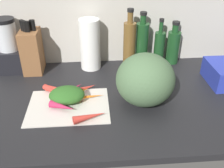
% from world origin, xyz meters
% --- Properties ---
extents(ground_plane, '(1.70, 0.80, 0.03)m').
position_xyz_m(ground_plane, '(0.00, 0.00, -0.01)').
color(ground_plane, black).
extents(wall_back, '(1.70, 0.03, 0.60)m').
position_xyz_m(wall_back, '(0.00, 0.39, 0.30)').
color(wall_back, '#BCB7AD').
rests_on(wall_back, ground_plane).
extents(cutting_board, '(0.35, 0.27, 0.01)m').
position_xyz_m(cutting_board, '(-0.20, -0.07, 0.00)').
color(cutting_board, beige).
rests_on(cutting_board, ground_plane).
extents(carrot_0, '(0.12, 0.08, 0.03)m').
position_xyz_m(carrot_0, '(-0.22, -0.11, 0.03)').
color(carrot_0, '#B2264C').
rests_on(carrot_0, cutting_board).
extents(carrot_1, '(0.14, 0.07, 0.03)m').
position_xyz_m(carrot_1, '(-0.11, -0.18, 0.02)').
color(carrot_1, red).
rests_on(carrot_1, cutting_board).
extents(carrot_2, '(0.12, 0.08, 0.03)m').
position_xyz_m(carrot_2, '(-0.13, 0.04, 0.02)').
color(carrot_2, red).
rests_on(carrot_2, cutting_board).
extents(carrot_3, '(0.10, 0.12, 0.03)m').
position_xyz_m(carrot_3, '(-0.19, 0.03, 0.02)').
color(carrot_3, '#B2264C').
rests_on(carrot_3, cutting_board).
extents(carrot_4, '(0.16, 0.04, 0.02)m').
position_xyz_m(carrot_4, '(-0.12, -0.03, 0.02)').
color(carrot_4, orange).
rests_on(carrot_4, cutting_board).
extents(carrot_5, '(0.13, 0.06, 0.03)m').
position_xyz_m(carrot_5, '(-0.25, 0.04, 0.02)').
color(carrot_5, red).
rests_on(carrot_5, cutting_board).
extents(carrot_6, '(0.15, 0.14, 0.03)m').
position_xyz_m(carrot_6, '(-0.26, 0.01, 0.02)').
color(carrot_6, red).
rests_on(carrot_6, cutting_board).
extents(carrot_7, '(0.11, 0.08, 0.03)m').
position_xyz_m(carrot_7, '(-0.16, 0.01, 0.02)').
color(carrot_7, orange).
rests_on(carrot_7, cutting_board).
extents(carrot_greens_pile, '(0.16, 0.12, 0.07)m').
position_xyz_m(carrot_greens_pile, '(-0.21, -0.04, 0.04)').
color(carrot_greens_pile, '#2D6023').
rests_on(carrot_greens_pile, cutting_board).
extents(winter_squash, '(0.25, 0.24, 0.23)m').
position_xyz_m(winter_squash, '(0.14, -0.06, 0.12)').
color(winter_squash, '#4C6B47').
rests_on(winter_squash, ground_plane).
extents(knife_block, '(0.10, 0.14, 0.28)m').
position_xyz_m(knife_block, '(-0.41, 0.28, 0.12)').
color(knife_block, brown).
rests_on(knife_block, ground_plane).
extents(blender_appliance, '(0.14, 0.14, 0.29)m').
position_xyz_m(blender_appliance, '(-0.53, 0.30, 0.12)').
color(blender_appliance, black).
rests_on(blender_appliance, ground_plane).
extents(paper_towel_roll, '(0.11, 0.11, 0.28)m').
position_xyz_m(paper_towel_roll, '(-0.10, 0.30, 0.14)').
color(paper_towel_roll, white).
rests_on(paper_towel_roll, ground_plane).
extents(bottle_0, '(0.07, 0.07, 0.33)m').
position_xyz_m(bottle_0, '(0.11, 0.27, 0.14)').
color(bottle_0, brown).
rests_on(bottle_0, ground_plane).
extents(bottle_1, '(0.07, 0.07, 0.31)m').
position_xyz_m(bottle_1, '(0.19, 0.30, 0.13)').
color(bottle_1, '#19421E').
rests_on(bottle_1, ground_plane).
extents(bottle_2, '(0.06, 0.06, 0.27)m').
position_xyz_m(bottle_2, '(0.28, 0.29, 0.11)').
color(bottle_2, '#19421E').
rests_on(bottle_2, ground_plane).
extents(bottle_3, '(0.07, 0.07, 0.24)m').
position_xyz_m(bottle_3, '(0.37, 0.32, 0.10)').
color(bottle_3, '#19421E').
rests_on(bottle_3, ground_plane).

